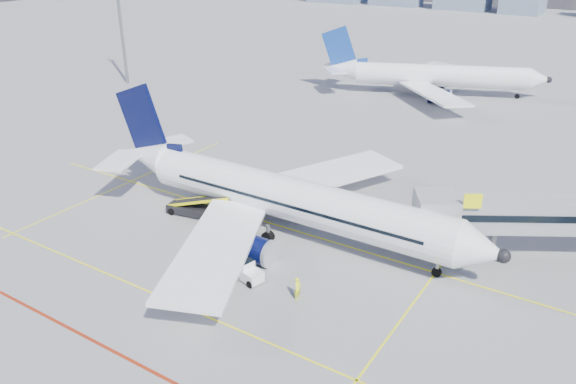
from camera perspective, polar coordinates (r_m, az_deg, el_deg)
name	(u,v)px	position (r m, az deg, el deg)	size (l,w,h in m)	color
ground	(232,267)	(45.41, -5.73, -7.64)	(420.00, 420.00, 0.00)	gray
apron_markings	(194,289)	(43.27, -9.56, -9.66)	(90.00, 35.12, 0.01)	#FFF90D
floodlight_mast_nw	(119,5)	(106.31, -16.83, 17.72)	(3.20, 0.61, 25.45)	gray
main_aircraft	(277,196)	(49.59, -1.11, -0.40)	(39.31, 34.26, 11.46)	white
second_aircraft	(431,76)	(98.31, 14.29, 11.38)	(35.83, 30.32, 10.99)	white
baggage_tug	(247,271)	(43.41, -4.15, -8.01)	(2.56, 1.89, 1.61)	white
cargo_dolly	(214,263)	(43.76, -7.57, -7.18)	(4.12, 1.86, 2.25)	black
belt_loader	(194,208)	(53.82, -9.57, -1.62)	(6.93, 2.71, 2.78)	black
ramp_worker	(298,289)	(41.09, 0.99, -9.79)	(0.66, 0.43, 1.80)	#F2FB1A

